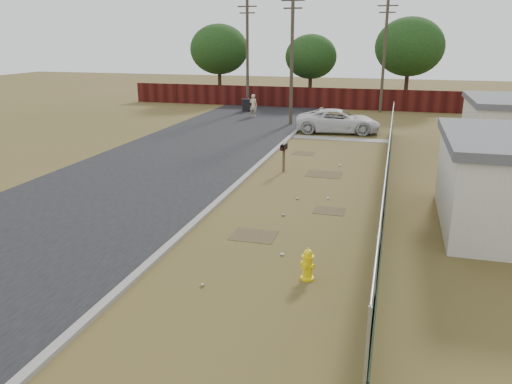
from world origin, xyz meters
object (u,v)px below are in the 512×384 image
(fire_hydrant, at_px, (308,265))
(pickup_truck, at_px, (338,121))
(mailbox, at_px, (284,149))
(trash_bin, at_px, (246,105))
(pedestrian, at_px, (253,105))

(fire_hydrant, xyz_separation_m, pickup_truck, (-1.70, 21.24, 0.35))
(mailbox, bearing_deg, trash_bin, 111.76)
(pickup_truck, relative_size, pedestrian, 3.10)
(fire_hydrant, bearing_deg, pedestrian, 108.78)
(fire_hydrant, distance_m, trash_bin, 30.73)
(fire_hydrant, bearing_deg, mailbox, 105.82)
(mailbox, distance_m, pedestrian, 16.94)
(mailbox, distance_m, trash_bin, 19.92)
(fire_hydrant, distance_m, pedestrian, 27.77)
(mailbox, bearing_deg, pickup_truck, 83.33)
(mailbox, height_order, trash_bin, mailbox)
(mailbox, xyz_separation_m, pickup_truck, (1.26, 10.80, -0.32))
(pedestrian, bearing_deg, trash_bin, -52.19)
(pickup_truck, bearing_deg, fire_hydrant, 177.68)
(pickup_truck, bearing_deg, pedestrian, 48.20)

